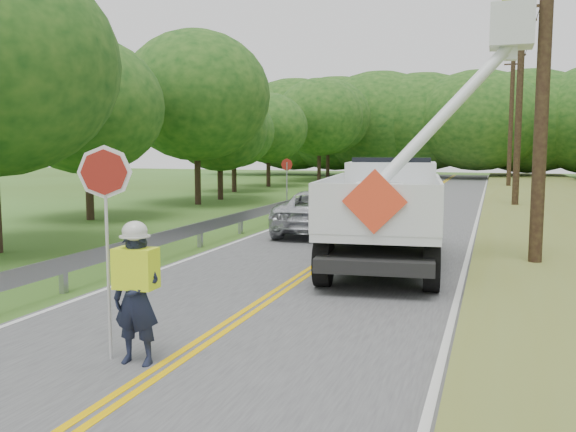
% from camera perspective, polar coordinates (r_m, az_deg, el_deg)
% --- Properties ---
extents(ground, '(140.00, 140.00, 0.00)m').
position_cam_1_polar(ground, '(7.69, -15.17, -16.04)').
color(ground, '#395118').
rests_on(ground, ground).
extents(road, '(7.20, 96.00, 0.03)m').
position_cam_1_polar(road, '(20.48, 7.24, -1.78)').
color(road, '#454547').
rests_on(road, ground).
extents(guardrail, '(0.18, 48.00, 0.77)m').
position_cam_1_polar(guardrail, '(22.40, -2.38, 0.37)').
color(guardrail, gray).
rests_on(guardrail, ground).
extents(utility_poles, '(1.60, 43.30, 10.00)m').
position_cam_1_polar(utility_poles, '(23.02, 21.58, 11.86)').
color(utility_poles, black).
rests_on(utility_poles, ground).
extents(treeline_left, '(9.67, 55.38, 9.14)m').
position_cam_1_polar(treeline_left, '(35.18, -5.71, 10.07)').
color(treeline_left, '#332319').
rests_on(treeline_left, ground).
extents(treeline_horizon, '(56.80, 15.06, 12.36)m').
position_cam_1_polar(treeline_horizon, '(62.07, 17.77, 8.50)').
color(treeline_horizon, '#143F14').
rests_on(treeline_horizon, ground).
extents(flagger, '(1.12, 0.46, 2.93)m').
position_cam_1_polar(flagger, '(8.36, -14.16, -6.54)').
color(flagger, '#191E33').
rests_on(flagger, road).
extents(bucket_truck, '(4.91, 7.78, 7.28)m').
position_cam_1_polar(bucket_truck, '(16.21, 10.04, 1.81)').
color(bucket_truck, black).
rests_on(bucket_truck, road).
extents(suv_silver, '(2.91, 5.46, 1.46)m').
position_cam_1_polar(suv_silver, '(20.74, 2.97, 0.43)').
color(suv_silver, silver).
rests_on(suv_silver, road).
extents(suv_darkgrey, '(3.85, 6.02, 1.62)m').
position_cam_1_polar(suv_darkgrey, '(30.94, 7.99, 2.50)').
color(suv_darkgrey, '#323639').
rests_on(suv_darkgrey, road).
extents(stop_sign_permanent, '(0.40, 0.38, 2.47)m').
position_cam_1_polar(stop_sign_permanent, '(25.83, -0.11, 3.58)').
color(stop_sign_permanent, gray).
rests_on(stop_sign_permanent, ground).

